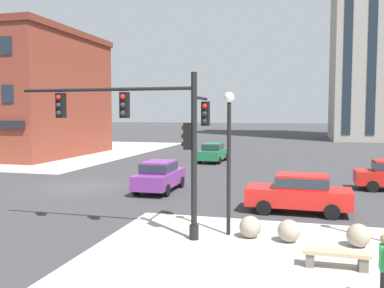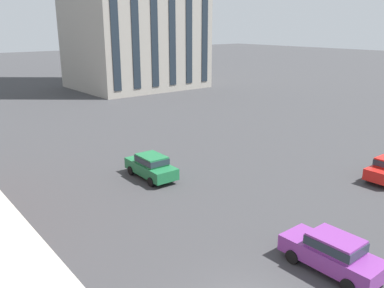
% 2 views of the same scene
% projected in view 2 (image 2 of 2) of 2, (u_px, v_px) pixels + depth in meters
% --- Properties ---
extents(car_main_northbound_near, '(1.98, 4.44, 1.68)m').
position_uv_depth(car_main_northbound_near, '(151.00, 165.00, 27.93)').
color(car_main_northbound_near, '#1E6B3D').
rests_on(car_main_northbound_near, ground).
extents(car_main_southbound_far, '(1.92, 4.41, 1.68)m').
position_uv_depth(car_main_southbound_far, '(332.00, 252.00, 17.31)').
color(car_main_southbound_far, '#7A3389').
rests_on(car_main_southbound_far, ground).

